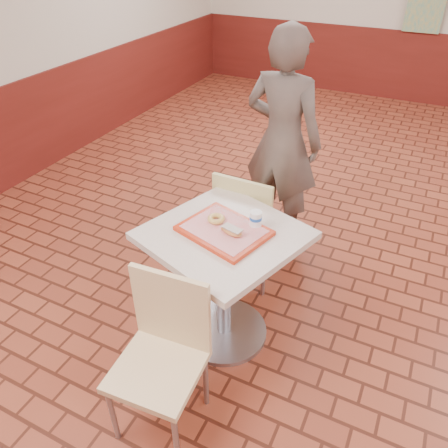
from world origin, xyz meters
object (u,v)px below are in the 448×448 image
at_px(customer, 282,141).
at_px(ring_donut, 216,219).
at_px(chair_main_front, 163,349).
at_px(long_john_donut, 232,231).
at_px(paper_cup, 256,218).
at_px(serving_tray, 224,230).
at_px(main_table, 224,269).
at_px(chair_main_back, 248,224).

relative_size(customer, ring_donut, 17.23).
bearing_deg(ring_donut, customer, 91.31).
bearing_deg(chair_main_front, customer, 87.68).
distance_m(long_john_donut, paper_cup, 0.17).
distance_m(serving_tray, long_john_donut, 0.08).
relative_size(main_table, ring_donut, 8.25).
bearing_deg(main_table, chair_main_back, 98.58).
bearing_deg(ring_donut, serving_tray, -32.03).
distance_m(main_table, ring_donut, 0.33).
bearing_deg(serving_tray, chair_main_front, -92.97).
bearing_deg(chair_main_front, chair_main_back, 88.11).
xyz_separation_m(main_table, customer, (-0.10, 1.27, 0.31)).
bearing_deg(serving_tray, customer, 94.62).
bearing_deg(ring_donut, chair_main_front, -86.61).
bearing_deg(customer, chair_main_front, 98.26).
distance_m(chair_main_front, serving_tray, 0.73).
relative_size(chair_main_back, customer, 0.53).
height_order(serving_tray, long_john_donut, long_john_donut).
bearing_deg(main_table, serving_tray, 90.00).
height_order(customer, long_john_donut, customer).
xyz_separation_m(main_table, serving_tray, (0.00, 0.00, 0.29)).
bearing_deg(customer, serving_tray, 100.81).
height_order(main_table, ring_donut, ring_donut).
bearing_deg(paper_cup, ring_donut, -163.49).
relative_size(chair_main_back, ring_donut, 9.17).
relative_size(ring_donut, long_john_donut, 0.70).
xyz_separation_m(chair_main_front, customer, (-0.07, 1.91, 0.37)).
xyz_separation_m(chair_main_front, chair_main_back, (-0.05, 1.22, 0.01)).
distance_m(chair_main_back, ring_donut, 0.64).
distance_m(main_table, chair_main_back, 0.58).
bearing_deg(serving_tray, ring_donut, 147.97).
height_order(chair_main_back, long_john_donut, chair_main_back).
bearing_deg(paper_cup, main_table, -142.80).
relative_size(ring_donut, paper_cup, 1.15).
height_order(chair_main_back, serving_tray, chair_main_back).
height_order(chair_main_front, paper_cup, paper_cup).
height_order(ring_donut, long_john_donut, long_john_donut).
distance_m(main_table, serving_tray, 0.29).
relative_size(customer, long_john_donut, 12.07).
distance_m(customer, ring_donut, 1.22).
bearing_deg(serving_tray, main_table, -90.00).
xyz_separation_m(customer, paper_cup, (0.25, -1.15, 0.04)).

